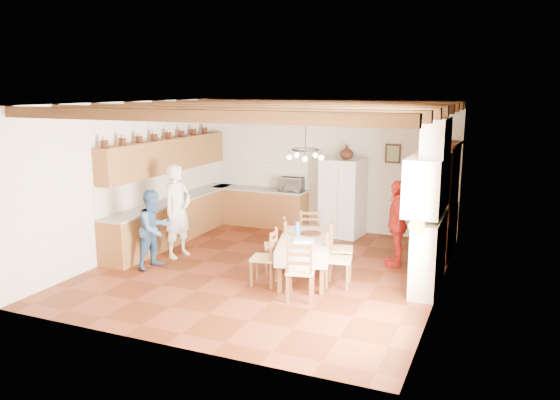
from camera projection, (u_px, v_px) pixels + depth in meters
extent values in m
cube|color=#50200D|center=(269.00, 270.00, 9.98)|extent=(6.00, 6.50, 0.02)
cube|color=white|center=(268.00, 103.00, 9.37)|extent=(6.00, 6.50, 0.02)
cube|color=beige|center=(326.00, 165.00, 12.62)|extent=(6.00, 0.02, 3.00)
cube|color=beige|center=(161.00, 233.00, 6.74)|extent=(6.00, 0.02, 3.00)
cube|color=beige|center=(130.00, 178.00, 10.82)|extent=(0.02, 6.50, 3.00)
cube|color=beige|center=(444.00, 202.00, 8.53)|extent=(0.02, 6.50, 3.00)
cube|color=brown|center=(175.00, 220.00, 11.87)|extent=(0.60, 4.30, 0.86)
cube|color=brown|center=(260.00, 208.00, 13.15)|extent=(2.30, 0.60, 0.86)
cube|color=gray|center=(174.00, 200.00, 11.78)|extent=(0.62, 4.30, 0.04)
cube|color=gray|center=(260.00, 189.00, 13.06)|extent=(2.34, 0.62, 0.04)
cube|color=beige|center=(163.00, 185.00, 11.82)|extent=(0.03, 4.30, 0.60)
cube|color=beige|center=(264.00, 174.00, 13.25)|extent=(2.30, 0.03, 0.60)
cube|color=brown|center=(168.00, 155.00, 11.63)|extent=(0.35, 4.20, 0.70)
cube|color=black|center=(393.00, 154.00, 11.93)|extent=(0.34, 0.03, 0.42)
cube|color=white|center=(342.00, 198.00, 12.13)|extent=(0.94, 0.81, 1.73)
cube|color=beige|center=(305.00, 240.00, 9.39)|extent=(1.26, 1.81, 0.05)
cube|color=brown|center=(280.00, 273.00, 8.79)|extent=(0.09, 0.09, 0.68)
cube|color=brown|center=(322.00, 274.00, 8.70)|extent=(0.09, 0.09, 0.68)
cube|color=brown|center=(289.00, 247.00, 10.21)|extent=(0.09, 0.09, 0.68)
cube|color=brown|center=(326.00, 248.00, 10.13)|extent=(0.09, 0.09, 0.68)
torus|color=black|center=(305.00, 150.00, 9.07)|extent=(0.47, 0.47, 0.03)
imported|color=beige|center=(178.00, 211.00, 10.59)|extent=(0.56, 0.74, 1.83)
imported|color=#375B8B|center=(154.00, 229.00, 9.97)|extent=(0.68, 0.80, 1.46)
imported|color=#AB1E17|center=(397.00, 223.00, 10.07)|extent=(0.60, 1.01, 1.61)
imported|color=silver|center=(291.00, 184.00, 12.71)|extent=(0.58, 0.41, 0.31)
imported|color=#361B0F|center=(347.00, 152.00, 11.90)|extent=(0.33, 0.33, 0.31)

